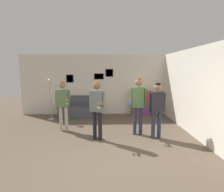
{
  "coord_description": "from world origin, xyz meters",
  "views": [
    {
      "loc": [
        -0.03,
        -3.64,
        2.03
      ],
      "look_at": [
        0.17,
        2.13,
        1.16
      ],
      "focal_mm": 28.0,
      "sensor_mm": 36.0,
      "label": 1
    }
  ],
  "objects": [
    {
      "name": "person_spectator_near_bookshelf",
      "position": [
        1.46,
        1.31,
        1.02
      ],
      "size": [
        0.5,
        0.21,
        1.66
      ],
      "color": "#2D334C",
      "rests_on": "ground_plane"
    },
    {
      "name": "wall_back",
      "position": [
        -0.0,
        4.3,
        1.35
      ],
      "size": [
        7.68,
        0.08,
        2.7
      ],
      "color": "silver",
      "rests_on": "ground_plane"
    },
    {
      "name": "person_player_foreground_left",
      "position": [
        -1.45,
        2.06,
        1.02
      ],
      "size": [
        0.5,
        0.47,
        1.66
      ],
      "color": "#B7AD99",
      "rests_on": "ground_plane"
    },
    {
      "name": "person_watcher_holding_cup",
      "position": [
        0.96,
        1.62,
        1.12
      ],
      "size": [
        0.56,
        0.41,
        1.79
      ],
      "color": "#2D334C",
      "rests_on": "ground_plane"
    },
    {
      "name": "bookshelf",
      "position": [
        1.62,
        4.08,
        0.54
      ],
      "size": [
        0.95,
        0.3,
        1.08
      ],
      "color": "brown",
      "rests_on": "ground_plane"
    },
    {
      "name": "person_player_foreground_center",
      "position": [
        -0.29,
        1.25,
        1.07
      ],
      "size": [
        0.45,
        0.59,
        1.73
      ],
      "color": "black",
      "rests_on": "ground_plane"
    },
    {
      "name": "couch",
      "position": [
        -1.22,
        3.88,
        0.29
      ],
      "size": [
        1.7,
        0.8,
        0.88
      ],
      "color": "#4C4C56",
      "rests_on": "ground_plane"
    },
    {
      "name": "drinking_cup",
      "position": [
        1.43,
        4.08,
        1.14
      ],
      "size": [
        0.09,
        0.09,
        0.11
      ],
      "color": "red",
      "rests_on": "bookshelf"
    },
    {
      "name": "ground_plane",
      "position": [
        0.0,
        0.0,
        0.0
      ],
      "size": [
        20.0,
        20.0,
        0.0
      ],
      "primitive_type": "plane",
      "color": "brown"
    },
    {
      "name": "bottle_on_floor",
      "position": [
        -1.53,
        3.23,
        0.1
      ],
      "size": [
        0.07,
        0.07,
        0.26
      ],
      "color": "#3D6638",
      "rests_on": "ground_plane"
    },
    {
      "name": "wall_right",
      "position": [
        2.67,
        2.13,
        1.35
      ],
      "size": [
        0.06,
        6.67,
        2.7
      ],
      "color": "silver",
      "rests_on": "ground_plane"
    },
    {
      "name": "floor_lamp",
      "position": [
        -2.27,
        3.41,
        1.07
      ],
      "size": [
        0.28,
        0.28,
        1.68
      ],
      "color": "#ADA89E",
      "rests_on": "ground_plane"
    }
  ]
}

